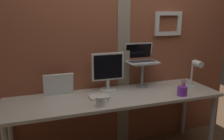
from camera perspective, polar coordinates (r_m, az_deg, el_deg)
brick_wall_back at (r=2.79m, az=1.03°, el=6.85°), size 3.02×0.16×2.50m
desk at (r=2.54m, az=0.75°, el=-7.48°), size 2.21×0.63×0.73m
monitor at (r=2.62m, az=-1.00°, el=0.22°), size 0.35×0.18×0.42m
laptop_stand at (r=2.79m, az=7.13°, el=-0.16°), size 0.28×0.22×0.28m
laptop at (r=2.81m, az=6.70°, el=3.10°), size 0.35×0.24×0.21m
whiteboard_panel at (r=2.57m, az=-12.42°, el=-3.31°), size 0.31×0.06×0.23m
desk_lamp at (r=2.86m, az=18.90°, el=-0.23°), size 0.12×0.20×0.32m
pen_cup at (r=2.62m, az=16.12°, el=-4.70°), size 0.10×0.10×0.18m
coffee_mug at (r=2.25m, az=-2.68°, el=-7.34°), size 0.13×0.09×0.09m
paper_clutter_stack at (r=2.46m, az=-3.05°, el=-6.27°), size 0.20×0.14×0.02m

